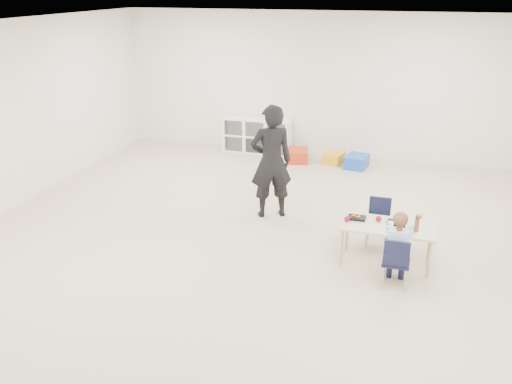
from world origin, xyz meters
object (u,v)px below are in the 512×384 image
(adult, at_px, (271,162))
(table, at_px, (386,244))
(cubby_shelf, at_px, (257,135))
(child, at_px, (398,247))
(chair_near, at_px, (396,261))

(adult, bearing_deg, table, 122.84)
(table, xyz_separation_m, cubby_shelf, (-2.90, 4.12, 0.08))
(child, height_order, cubby_shelf, child)
(table, xyz_separation_m, adult, (-1.77, 1.04, 0.58))
(adult, bearing_deg, child, 114.32)
(table, xyz_separation_m, child, (0.15, -0.51, 0.23))
(table, distance_m, chair_near, 0.53)
(chair_near, height_order, cubby_shelf, cubby_shelf)
(chair_near, distance_m, adult, 2.52)
(table, xyz_separation_m, chair_near, (0.15, -0.51, 0.05))
(table, distance_m, cubby_shelf, 5.04)
(chair_near, xyz_separation_m, child, (0.00, 0.00, 0.18))
(chair_near, relative_size, adult, 0.37)
(child, bearing_deg, adult, 141.52)
(table, relative_size, cubby_shelf, 0.83)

